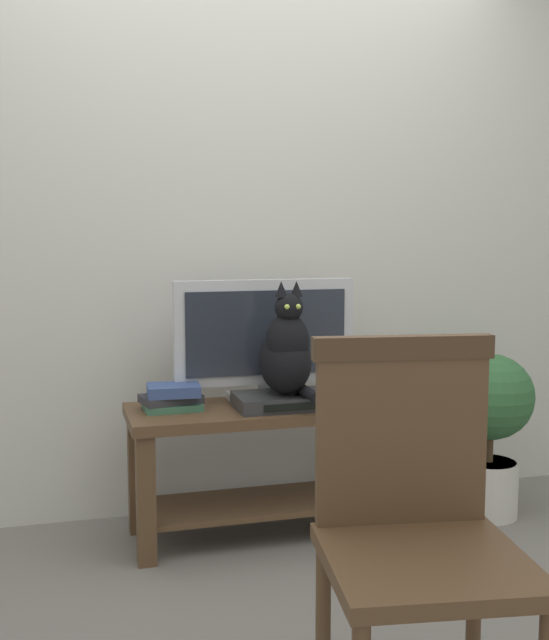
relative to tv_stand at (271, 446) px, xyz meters
The scene contains 9 objects.
ground_plane 0.72m from the tv_stand, 95.19° to the right, with size 12.00×12.00×0.00m, color slate.
back_wall 1.11m from the tv_stand, 97.45° to the left, with size 7.00×0.12×2.80m, color beige.
tv_stand is the anchor object (origin of this frame).
tv 0.45m from the tv_stand, 89.98° to the left, with size 0.77×0.20×0.51m.
media_box 0.21m from the tv_stand, 51.76° to the right, with size 0.40×0.25×0.06m.
cat 0.41m from the tv_stand, 57.79° to the right, with size 0.20×0.36×0.46m.
wooden_chair 1.37m from the tv_stand, 90.46° to the right, with size 0.53×0.53×0.99m.
book_stack 0.46m from the tv_stand, behind, with size 0.25×0.20×0.10m.
potted_plant 0.98m from the tv_stand, ahead, with size 0.37×0.37×0.72m.
Camera 1 is at (-0.78, -2.42, 1.26)m, focal length 44.07 mm.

